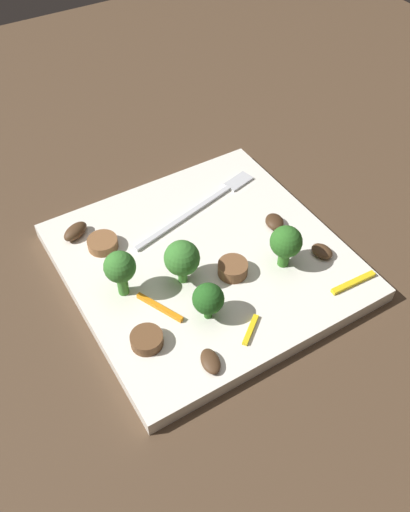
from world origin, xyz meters
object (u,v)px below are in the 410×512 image
at_px(sausage_slice_0, 103,243).
at_px(pepper_strip_1, 250,330).
at_px(plate, 205,261).
at_px(broccoli_floret_1, 182,259).
at_px(mushroom_3, 275,222).
at_px(broccoli_floret_0, 121,270).
at_px(broccoli_floret_2, 286,243).
at_px(mushroom_2, 322,251).
at_px(fork, 205,204).
at_px(sausage_slice_1, 147,340).
at_px(pepper_strip_2, 353,283).
at_px(sausage_slice_2, 233,269).
at_px(pepper_strip_0, 160,307).
at_px(broccoli_floret_3, 208,299).
at_px(mushroom_0, 210,361).
at_px(mushroom_1, 75,231).

height_order(sausage_slice_0, pepper_strip_1, sausage_slice_0).
distance_m(plate, broccoli_floret_1, 0.06).
bearing_deg(mushroom_3, broccoli_floret_0, -179.34).
height_order(broccoli_floret_2, pepper_strip_1, broccoli_floret_2).
height_order(broccoli_floret_2, mushroom_2, broccoli_floret_2).
xyz_separation_m(broccoli_floret_0, broccoli_floret_2, (0.16, -0.05, -0.00)).
relative_size(fork, sausage_slice_1, 5.82).
height_order(mushroom_2, pepper_strip_1, mushroom_2).
bearing_deg(pepper_strip_2, plate, 134.30).
distance_m(broccoli_floret_1, sausage_slice_2, 0.06).
xyz_separation_m(pepper_strip_0, pepper_strip_1, (0.06, -0.07, -0.00)).
bearing_deg(sausage_slice_0, plate, -38.23).
xyz_separation_m(broccoli_floret_3, mushroom_0, (-0.03, -0.05, -0.02)).
xyz_separation_m(mushroom_2, pepper_strip_0, (-0.18, 0.03, -0.00)).
height_order(sausage_slice_2, mushroom_1, same).
distance_m(fork, broccoli_floret_3, 0.16).
relative_size(fork, broccoli_floret_0, 3.33).
height_order(sausage_slice_0, pepper_strip_2, sausage_slice_0).
bearing_deg(plate, broccoli_floret_0, -178.28).
distance_m(sausage_slice_1, mushroom_0, 0.06).
distance_m(broccoli_floret_3, mushroom_2, 0.15).
xyz_separation_m(broccoli_floret_3, mushroom_2, (0.15, 0.01, -0.02)).
bearing_deg(fork, pepper_strip_1, -121.35).
bearing_deg(mushroom_3, mushroom_1, 152.92).
bearing_deg(mushroom_0, broccoli_floret_2, 26.45).
height_order(sausage_slice_2, pepper_strip_0, sausage_slice_2).
bearing_deg(pepper_strip_1, pepper_strip_2, -3.00).
height_order(fork, mushroom_3, mushroom_3).
relative_size(fork, pepper_strip_1, 5.04).
xyz_separation_m(broccoli_floret_3, pepper_strip_0, (-0.04, 0.03, -0.02)).
distance_m(broccoli_floret_2, sausage_slice_2, 0.06).
xyz_separation_m(broccoli_floret_1, mushroom_0, (-0.03, -0.10, -0.03)).
bearing_deg(mushroom_2, sausage_slice_0, 145.97).
bearing_deg(sausage_slice_1, broccoli_floret_1, 36.91).
height_order(broccoli_floret_3, sausage_slice_0, broccoli_floret_3).
height_order(pepper_strip_0, pepper_strip_1, pepper_strip_0).
bearing_deg(sausage_slice_2, mushroom_3, 23.68).
height_order(fork, mushroom_2, mushroom_2).
height_order(plate, broccoli_floret_3, broccoli_floret_3).
bearing_deg(broccoli_floret_2, sausage_slice_0, 141.49).
relative_size(sausage_slice_2, pepper_strip_1, 0.88).
bearing_deg(mushroom_2, mushroom_3, 104.78).
bearing_deg(mushroom_0, plate, 60.89).
bearing_deg(mushroom_3, sausage_slice_0, 158.72).
distance_m(broccoli_floret_0, pepper_strip_1, 0.13).
xyz_separation_m(fork, mushroom_0, (-0.11, -0.19, 0.00)).
bearing_deg(sausage_slice_1, broccoli_floret_3, -2.04).
relative_size(plate, mushroom_2, 11.47).
distance_m(mushroom_2, pepper_strip_2, 0.05).
height_order(plate, mushroom_3, mushroom_3).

